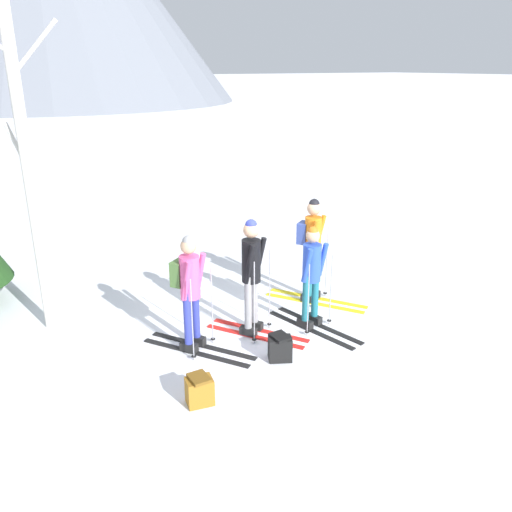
# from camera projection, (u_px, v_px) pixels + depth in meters

# --- Properties ---
(ground_plane) EXTENTS (400.00, 400.00, 0.00)m
(ground_plane) POSITION_uv_depth(u_px,v_px,m) (267.00, 329.00, 8.17)
(ground_plane) COLOR white
(skier_in_pink) EXTENTS (1.23, 1.61, 1.73)m
(skier_in_pink) POSITION_uv_depth(u_px,v_px,m) (190.00, 287.00, 7.28)
(skier_in_pink) COLOR black
(skier_in_pink) RESTS_ON ground
(skier_in_black) EXTENTS (1.15, 1.51, 1.82)m
(skier_in_black) POSITION_uv_depth(u_px,v_px,m) (252.00, 272.00, 7.70)
(skier_in_black) COLOR red
(skier_in_black) RESTS_ON ground
(skier_in_blue) EXTENTS (0.69, 1.71, 1.64)m
(skier_in_blue) POSITION_uv_depth(u_px,v_px,m) (312.00, 274.00, 7.95)
(skier_in_blue) COLOR black
(skier_in_blue) RESTS_ON ground
(skier_in_orange) EXTENTS (1.25, 1.65, 1.83)m
(skier_in_orange) POSITION_uv_depth(u_px,v_px,m) (312.00, 244.00, 8.81)
(skier_in_orange) COLOR yellow
(skier_in_orange) RESTS_ON ground
(birch_tree_tall) EXTENTS (1.19, 0.99, 5.05)m
(birch_tree_tall) POSITION_uv_depth(u_px,v_px,m) (27.00, 162.00, 7.37)
(birch_tree_tall) COLOR silver
(birch_tree_tall) RESTS_ON ground
(backpack_on_snow_front) EXTENTS (0.39, 0.36, 0.38)m
(backpack_on_snow_front) POSITION_uv_depth(u_px,v_px,m) (280.00, 348.00, 7.26)
(backpack_on_snow_front) COLOR black
(backpack_on_snow_front) RESTS_ON ground
(backpack_on_snow_beside) EXTENTS (0.36, 0.29, 0.38)m
(backpack_on_snow_beside) POSITION_uv_depth(u_px,v_px,m) (200.00, 390.00, 6.31)
(backpack_on_snow_beside) COLOR #99661E
(backpack_on_snow_beside) RESTS_ON ground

